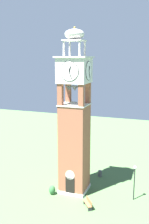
{
  "coord_description": "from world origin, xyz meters",
  "views": [
    {
      "loc": [
        9.85,
        -27.17,
        15.54
      ],
      "look_at": [
        0.0,
        0.0,
        9.58
      ],
      "focal_mm": 41.77,
      "sensor_mm": 36.0,
      "label": 1
    }
  ],
  "objects": [
    {
      "name": "shrub_near_entry",
      "position": [
        -2.07,
        -1.93,
        0.54
      ],
      "size": [
        0.73,
        0.73,
        1.09
      ],
      "primitive_type": "ellipsoid",
      "color": "#336638",
      "rests_on": "ground"
    },
    {
      "name": "ground",
      "position": [
        0.0,
        0.0,
        0.0
      ],
      "size": [
        80.0,
        80.0,
        0.0
      ],
      "primitive_type": "plane",
      "color": "#476B3D"
    },
    {
      "name": "park_bench",
      "position": [
        2.66,
        -3.1,
        0.48
      ],
      "size": [
        1.32,
        1.54,
        0.95
      ],
      "color": "brown",
      "rests_on": "ground"
    },
    {
      "name": "clock_tower",
      "position": [
        -0.0,
        -0.0,
        7.96
      ],
      "size": [
        3.58,
        3.58,
        18.87
      ],
      "color": "#93543D",
      "rests_on": "ground"
    },
    {
      "name": "trash_bin",
      "position": [
        1.98,
        4.55,
        0.4
      ],
      "size": [
        0.52,
        0.52,
        0.8
      ],
      "primitive_type": "cylinder",
      "color": "#4C4C51",
      "rests_on": "ground"
    },
    {
      "name": "lamp_post",
      "position": [
        7.0,
        0.12,
        2.78
      ],
      "size": [
        0.36,
        0.36,
        4.02
      ],
      "color": "black",
      "rests_on": "ground"
    }
  ]
}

